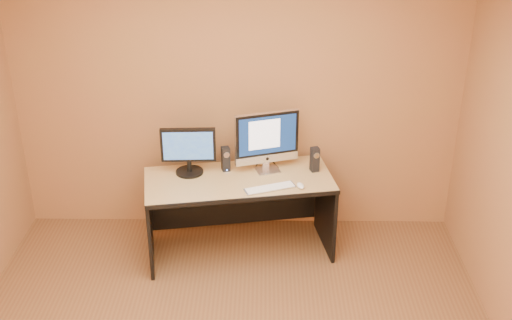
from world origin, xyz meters
name	(u,v)px	position (x,y,z in m)	size (l,w,h in m)	color
walls	(224,211)	(0.00, 0.00, 1.30)	(4.00, 4.00, 2.60)	#90593A
desk	(239,216)	(0.03, 1.47, 0.37)	(1.59, 0.70, 0.74)	tan
imac	(268,142)	(0.27, 1.63, 1.01)	(0.57, 0.21, 0.55)	silver
second_monitor	(189,151)	(-0.40, 1.58, 0.95)	(0.48, 0.24, 0.42)	black
speaker_left	(226,159)	(-0.09, 1.64, 0.85)	(0.07, 0.07, 0.22)	black
speaker_right	(315,159)	(0.68, 1.64, 0.85)	(0.07, 0.07, 0.22)	black
keyboard	(270,188)	(0.29, 1.30, 0.75)	(0.43, 0.12, 0.02)	#B7B8BC
mouse	(300,186)	(0.55, 1.33, 0.76)	(0.06, 0.10, 0.04)	silver
cable_a	(274,162)	(0.33, 1.78, 0.74)	(0.01, 0.01, 0.22)	black
cable_b	(258,163)	(0.19, 1.78, 0.74)	(0.01, 0.01, 0.18)	black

